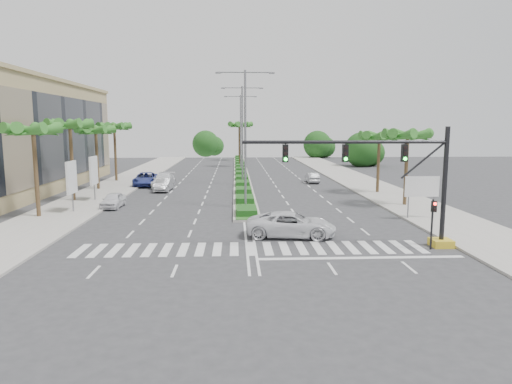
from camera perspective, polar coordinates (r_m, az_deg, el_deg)
ground at (r=27.25m, az=-0.62°, el=-7.12°), size 160.00×160.00×0.00m
footpath_right at (r=49.51m, az=16.39°, el=-0.39°), size 6.00×120.00×0.15m
footpath_left at (r=48.94m, az=-19.58°, el=-0.63°), size 6.00×120.00×0.15m
median at (r=71.62m, az=-1.90°, el=2.53°), size 2.20×75.00×0.20m
median_grass at (r=71.61m, az=-1.90°, el=2.63°), size 1.80×75.00×0.04m
building at (r=57.98m, az=-28.45°, el=6.05°), size 12.00×36.00×12.00m
signal_gantry at (r=28.42m, az=18.39°, el=0.22°), size 12.60×1.20×7.20m
pedestrian_signal at (r=28.53m, az=21.24°, el=-2.77°), size 0.28×0.36×3.00m
direction_sign at (r=37.47m, az=20.01°, el=0.43°), size 2.70×0.11×3.40m
billboard_near at (r=40.82m, az=-22.07°, el=1.65°), size 0.18×2.10×4.35m
billboard_far at (r=46.49m, az=-19.64°, el=2.51°), size 0.18×2.10×4.35m
palm_left_near at (r=39.47m, az=-26.08°, el=6.64°), size 4.57×4.68×7.55m
palm_left_mid at (r=46.93m, az=-22.24°, el=7.46°), size 4.57×4.68×7.95m
palm_left_far at (r=54.54m, az=-19.40°, el=7.02°), size 4.57×4.68×7.35m
palm_left_end at (r=62.25m, az=-17.30°, el=7.56°), size 4.57×4.68×7.75m
palm_right_near at (r=43.13m, az=18.43°, el=6.48°), size 4.57×4.68×7.05m
palm_right_far at (r=50.68m, az=15.17°, el=6.48°), size 4.57×4.68×6.75m
palm_median_a at (r=81.27m, az=-2.02°, el=8.20°), size 4.57×4.68×8.05m
palm_median_b at (r=96.27m, az=-2.12°, el=8.20°), size 4.57×4.68×8.05m
streetlight_near at (r=40.28m, az=-1.35°, el=7.65°), size 5.10×0.25×12.00m
streetlight_mid at (r=56.27m, az=-1.73°, el=7.82°), size 5.10×0.25×12.00m
streetlight_far at (r=72.27m, az=-1.94°, el=7.91°), size 5.10×0.25×12.00m
car_parked_a at (r=42.56m, az=-17.43°, el=-0.99°), size 1.70×3.99×1.34m
car_parked_b at (r=52.12m, az=-11.44°, el=0.93°), size 1.82×4.53×1.46m
car_parked_c at (r=57.18m, az=-13.60°, el=1.58°), size 3.15×6.04×1.63m
car_parked_d at (r=55.39m, az=-11.46°, el=1.43°), size 2.34×5.63×1.63m
car_crossing at (r=30.10m, az=4.44°, el=-4.07°), size 6.17×3.45×1.63m
car_right at (r=59.12m, az=7.04°, el=1.79°), size 1.38×3.93×1.29m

